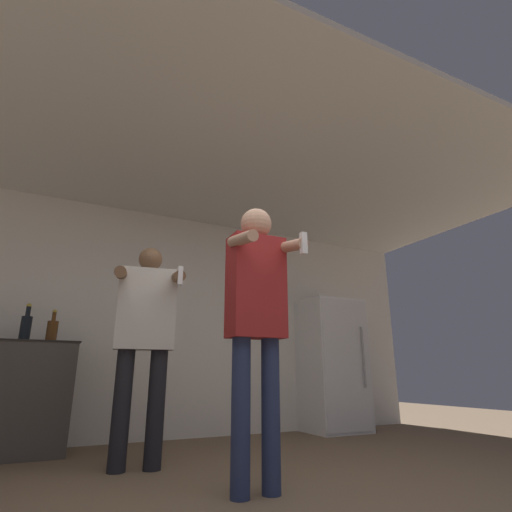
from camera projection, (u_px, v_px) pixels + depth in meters
wall_back at (163, 320)px, 4.61m from camera, size 7.00×0.06×2.55m
ceiling_slab at (211, 161)px, 3.69m from camera, size 7.00×3.45×0.05m
refrigerator at (332, 364)px, 5.08m from camera, size 0.72×0.65×1.61m
bottle_green_wine at (52, 330)px, 3.72m from camera, size 0.10×0.10×0.30m
bottle_tall_gin at (26, 326)px, 3.63m from camera, size 0.09×0.09×0.34m
person_woman_foreground at (257, 310)px, 2.59m from camera, size 0.43×0.46×1.79m
person_man_side at (145, 332)px, 3.17m from camera, size 0.57×0.54×1.70m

